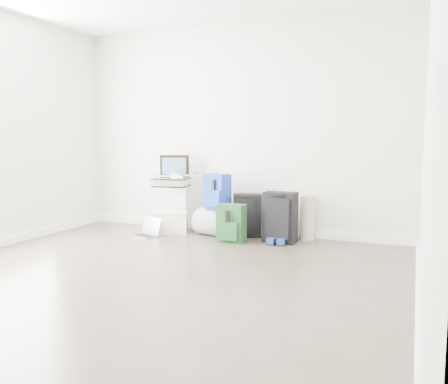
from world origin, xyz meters
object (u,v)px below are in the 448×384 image
at_px(duffel_bag, 218,222).
at_px(carry_on, 280,217).
at_px(briefcase, 171,182).
at_px(boxes_stack, 171,210).
at_px(large_suitcase, 247,215).
at_px(laptop, 147,232).

relative_size(duffel_bag, carry_on, 0.95).
bearing_deg(briefcase, boxes_stack, 173.65).
height_order(boxes_stack, carry_on, same).
xyz_separation_m(large_suitcase, carry_on, (0.47, -0.16, 0.03)).
bearing_deg(large_suitcase, boxes_stack, 166.32).
height_order(large_suitcase, laptop, large_suitcase).
bearing_deg(laptop, briefcase, 82.78).
relative_size(large_suitcase, laptop, 1.39).
distance_m(boxes_stack, carry_on, 1.49).
relative_size(briefcase, laptop, 1.11).
bearing_deg(large_suitcase, carry_on, -38.73).
height_order(duffel_bag, carry_on, carry_on).
distance_m(large_suitcase, laptop, 1.29).
bearing_deg(carry_on, briefcase, -178.44).
xyz_separation_m(large_suitcase, laptop, (-1.19, -0.46, -0.22)).
relative_size(boxes_stack, carry_on, 1.00).
distance_m(briefcase, carry_on, 1.54).
height_order(boxes_stack, duffel_bag, boxes_stack).
bearing_deg(briefcase, laptop, -123.11).
xyz_separation_m(boxes_stack, laptop, (-0.17, -0.34, -0.25)).
bearing_deg(boxes_stack, briefcase, -22.49).
relative_size(briefcase, duffel_bag, 0.75).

